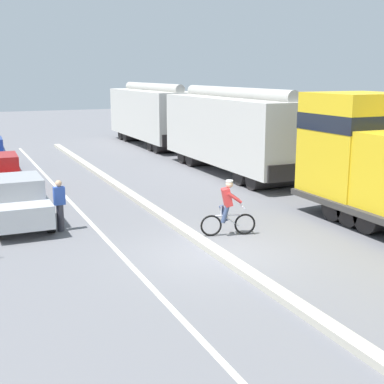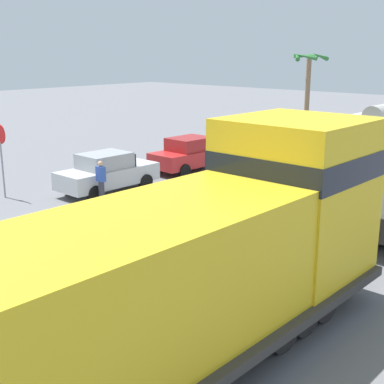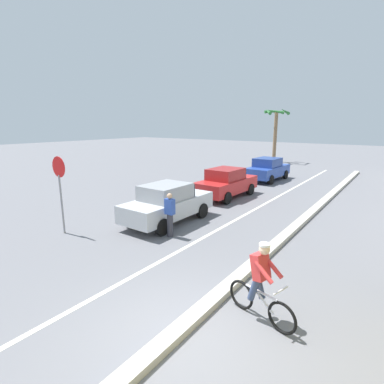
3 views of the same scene
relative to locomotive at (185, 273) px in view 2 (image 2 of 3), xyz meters
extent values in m
plane|color=slate|center=(-6.16, 1.77, -1.80)|extent=(120.00, 120.00, 0.00)
cube|color=#B2AD9E|center=(-6.16, 7.77, -1.72)|extent=(0.36, 36.00, 0.16)
cube|color=silver|center=(-8.56, 7.77, -1.79)|extent=(0.14, 36.00, 0.01)
cube|color=gold|center=(0.00, -1.44, 0.10)|extent=(2.70, 9.86, 2.40)
cube|color=gold|center=(0.00, 3.56, 0.65)|extent=(2.80, 2.80, 3.50)
cube|color=black|center=(0.00, 3.56, 1.44)|extent=(2.83, 2.83, 0.56)
cube|color=#383533|center=(0.00, -0.84, -1.10)|extent=(3.10, 11.60, 0.20)
cylinder|color=#4C4947|center=(0.00, -0.84, -1.25)|extent=(1.10, 3.00, 1.10)
cylinder|color=black|center=(0.00, 3.15, -1.30)|extent=(2.40, 1.00, 1.00)
cylinder|color=black|center=(0.00, 2.35, -1.30)|extent=(2.40, 1.00, 1.00)
cylinder|color=black|center=(0.00, 1.55, -1.30)|extent=(2.40, 1.00, 1.00)
cube|color=black|center=(0.00, 6.91, -0.85)|extent=(2.61, 0.10, 0.70)
cylinder|color=black|center=(0.00, 8.38, -1.35)|extent=(2.46, 0.90, 0.90)
cube|color=#B7BABF|center=(-10.74, 6.92, -1.13)|extent=(1.73, 4.21, 0.70)
cube|color=#9C9EA2|center=(-10.74, 6.77, -0.48)|extent=(1.52, 1.91, 0.60)
cube|color=#1E232D|center=(-10.73, 7.77, -0.53)|extent=(1.43, 0.13, 0.51)
cylinder|color=black|center=(-11.53, 8.23, -1.48)|extent=(0.23, 0.64, 0.64)
cylinder|color=black|center=(-9.92, 8.22, -1.48)|extent=(0.23, 0.64, 0.64)
cylinder|color=black|center=(-11.55, 5.63, -1.48)|extent=(0.23, 0.64, 0.64)
cylinder|color=black|center=(-9.94, 5.62, -1.48)|extent=(0.23, 0.64, 0.64)
cube|color=red|center=(-10.89, 12.13, -1.13)|extent=(1.83, 4.25, 0.70)
cube|color=maroon|center=(-10.90, 11.98, -0.48)|extent=(1.56, 1.95, 0.60)
cube|color=#1E232D|center=(-10.87, 12.98, -0.53)|extent=(1.43, 0.17, 0.51)
cylinder|color=black|center=(-11.66, 13.45, -1.48)|extent=(0.24, 0.65, 0.64)
cylinder|color=black|center=(-10.05, 13.40, -1.48)|extent=(0.24, 0.65, 0.64)
cylinder|color=black|center=(-11.74, 10.85, -1.48)|extent=(0.24, 0.65, 0.64)
cylinder|color=black|center=(-10.13, 10.80, -1.48)|extent=(0.24, 0.65, 0.64)
cube|color=#28479E|center=(-10.95, 18.26, -1.13)|extent=(1.86, 4.26, 0.70)
cube|color=navy|center=(-10.96, 18.11, -0.48)|extent=(1.57, 1.96, 0.60)
cube|color=#1E232D|center=(-10.92, 19.11, -0.53)|extent=(1.43, 0.17, 0.51)
cylinder|color=black|center=(-11.71, 19.59, -1.48)|extent=(0.24, 0.65, 0.64)
cylinder|color=black|center=(-10.09, 19.53, -1.48)|extent=(0.24, 0.65, 0.64)
cylinder|color=black|center=(-11.81, 16.99, -1.48)|extent=(0.24, 0.65, 0.64)
cylinder|color=black|center=(-10.19, 16.93, -1.48)|extent=(0.24, 0.65, 0.64)
torus|color=black|center=(-4.54, 3.00, -1.47)|extent=(0.65, 0.23, 0.66)
torus|color=black|center=(-5.56, 3.27, -1.47)|extent=(0.65, 0.23, 0.66)
cylinder|color=silver|center=(-5.05, 3.13, -1.17)|extent=(0.77, 0.25, 0.05)
cylinder|color=silver|center=(-4.95, 3.11, -1.35)|extent=(0.48, 0.17, 0.36)
cylinder|color=silver|center=(-5.26, 3.19, -1.02)|extent=(0.04, 0.04, 0.30)
cylinder|color=silver|center=(-4.62, 3.02, -0.92)|extent=(0.16, 0.47, 0.04)
cylinder|color=#38476B|center=(-5.14, 3.26, -1.12)|extent=(0.33, 0.21, 0.52)
cylinder|color=#38476B|center=(-5.19, 3.07, -1.12)|extent=(0.29, 0.20, 0.52)
cube|color=red|center=(-5.10, 3.15, -0.60)|extent=(0.40, 0.41, 0.57)
sphere|color=beige|center=(-5.03, 3.13, -0.21)|extent=(0.22, 0.22, 0.22)
cylinder|color=white|center=(-5.03, 3.13, -0.11)|extent=(0.22, 0.22, 0.05)
cylinder|color=red|center=(-4.86, 3.25, -0.60)|extent=(0.47, 0.21, 0.36)
cylinder|color=red|center=(-4.95, 2.94, -0.60)|extent=(0.47, 0.21, 0.36)
cylinder|color=gray|center=(-13.07, 3.64, -0.70)|extent=(0.07, 0.07, 2.20)
cylinder|color=red|center=(-13.07, 3.66, 0.70)|extent=(0.76, 0.03, 0.76)
cylinder|color=white|center=(-13.07, 3.68, 0.70)|extent=(0.48, 0.02, 0.48)
cylinder|color=#846647|center=(-14.39, 28.56, 0.77)|extent=(0.36, 0.36, 5.13)
cone|color=#2D7033|center=(-13.49, 28.47, 3.39)|extent=(0.49, 1.85, 0.69)
cone|color=#2D7033|center=(-14.14, 29.42, 3.39)|extent=(1.82, 0.81, 0.34)
cone|color=#2D7033|center=(-15.03, 29.19, 3.39)|extent=(1.50, 1.51, 0.35)
cone|color=#2D7033|center=(-15.11, 28.02, 3.39)|extent=(1.35, 1.65, 0.75)
cone|color=#2D7033|center=(-14.24, 27.67, 3.39)|extent=(1.86, 0.62, 0.62)
cylinder|color=#33333D|center=(-9.61, 5.69, -1.37)|extent=(0.22, 0.22, 0.85)
cube|color=#2D4CA5|center=(-9.61, 5.69, -0.67)|extent=(0.34, 0.22, 0.56)
sphere|color=tan|center=(-9.61, 5.69, -0.28)|extent=(0.20, 0.20, 0.20)
camera|label=1|loc=(-12.41, -10.68, 3.04)|focal=50.00mm
camera|label=2|loc=(5.97, -6.39, 3.80)|focal=50.00mm
camera|label=3|loc=(-2.98, -2.19, 2.24)|focal=28.00mm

